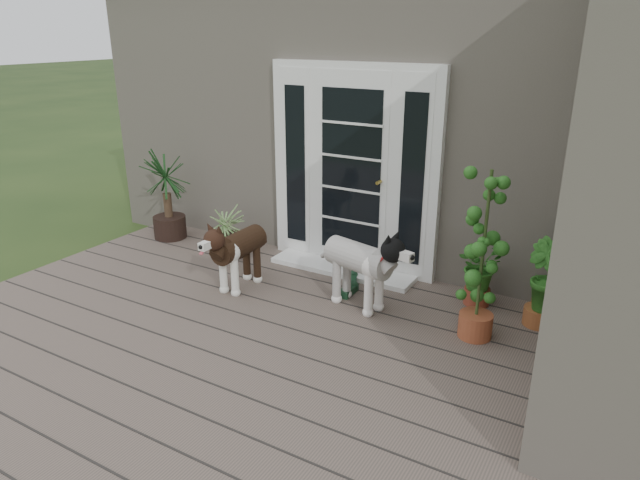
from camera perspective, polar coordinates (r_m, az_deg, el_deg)
The scene contains 14 objects.
deck at distance 4.61m, azimuth -7.60°, elevation -12.83°, with size 6.20×4.60×0.12m, color #6B5B4C.
house_main at distance 7.72m, azimuth 11.86°, elevation 12.38°, with size 7.40×4.00×3.10m, color #665E54.
door_unit at distance 5.99m, azimuth 3.30°, elevation 7.07°, with size 1.90×0.14×2.15m, color white.
door_step at distance 6.15m, azimuth 2.25°, elevation -2.85°, with size 1.60×0.40×0.05m, color white.
brindle_dog at distance 5.71m, azimuth -8.04°, elevation -1.62°, with size 0.34×0.80×0.67m, color #331F12, non-canonical shape.
white_dog at distance 5.27m, azimuth 3.86°, elevation -3.10°, with size 0.37×0.86×0.72m, color white, non-canonical shape.
spider_plant at distance 6.55m, azimuth -9.06°, elevation 1.14°, with size 0.60×0.60×0.64m, color #909F62, non-canonical shape.
yucca at distance 7.20m, azimuth -15.06°, elevation 4.32°, with size 0.75×0.75×1.08m, color #103217, non-canonical shape.
herb_a at distance 5.54m, azimuth 15.58°, elevation -3.64°, with size 0.42×0.42×0.54m, color #154C19.
herb_b at distance 5.32m, azimuth 21.31°, elevation -5.17°, with size 0.38×0.38×0.57m, color #285819.
herb_c at distance 5.49m, azimuth 22.03°, elevation -4.77°, with size 0.33×0.33×0.52m, color #2E631C.
sapling at distance 4.76m, azimuth 15.97°, elevation -1.39°, with size 0.44×0.44×1.50m, color #235418, non-canonical shape.
clog_left at distance 5.87m, azimuth 3.20°, elevation -3.87°, with size 0.14×0.29×0.09m, color #163721, non-canonical shape.
clog_right at distance 5.62m, azimuth 2.86°, elevation -4.99°, with size 0.14×0.30×0.09m, color #14341E, non-canonical shape.
Camera 1 is at (2.44, -2.60, 2.58)m, focal length 32.00 mm.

